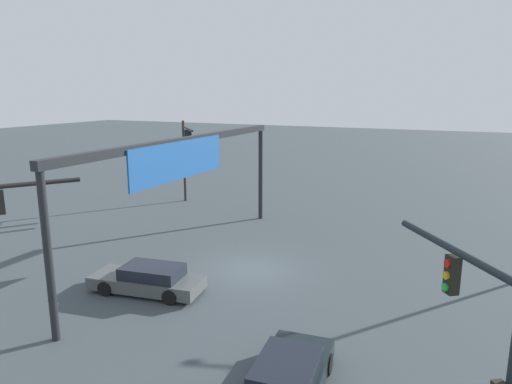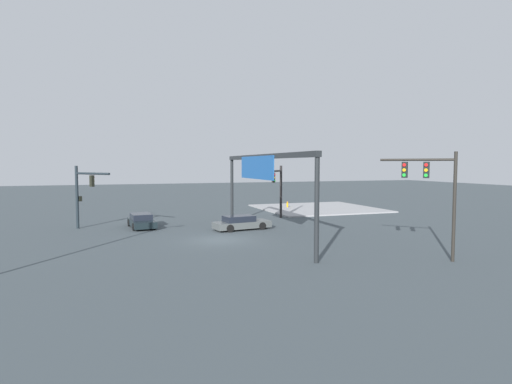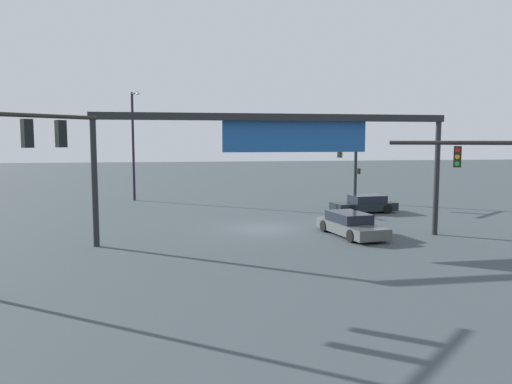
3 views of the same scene
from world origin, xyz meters
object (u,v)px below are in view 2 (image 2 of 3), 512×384
(sedan_car_approaching, at_px, (142,221))
(sedan_car_waiting_far, at_px, (241,223))
(fire_hydrant_on_curb, at_px, (287,204))
(traffic_signal_near_corner, at_px, (278,183))
(traffic_signal_cross_street, at_px, (83,189))
(traffic_signal_opposite_side, at_px, (433,185))

(sedan_car_approaching, distance_m, sedan_car_waiting_far, 8.88)
(sedan_car_waiting_far, bearing_deg, fire_hydrant_on_curb, 45.40)
(traffic_signal_near_corner, bearing_deg, traffic_signal_cross_street, -54.32)
(fire_hydrant_on_curb, bearing_deg, traffic_signal_cross_street, 113.06)
(sedan_car_waiting_far, xyz_separation_m, fire_hydrant_on_curb, (14.48, -10.57, -0.09))
(traffic_signal_near_corner, xyz_separation_m, fire_hydrant_on_curb, (9.60, -5.25, -3.19))
(traffic_signal_near_corner, relative_size, sedan_car_waiting_far, 1.08)
(traffic_signal_near_corner, distance_m, traffic_signal_cross_street, 17.98)
(fire_hydrant_on_curb, bearing_deg, traffic_signal_near_corner, 151.34)
(traffic_signal_cross_street, height_order, sedan_car_waiting_far, traffic_signal_cross_street)
(sedan_car_approaching, relative_size, sedan_car_waiting_far, 0.90)
(traffic_signal_opposite_side, height_order, sedan_car_approaching, traffic_signal_opposite_side)
(sedan_car_approaching, bearing_deg, traffic_signal_opposite_side, 33.98)
(fire_hydrant_on_curb, bearing_deg, traffic_signal_opposite_side, 173.43)
(traffic_signal_near_corner, xyz_separation_m, sedan_car_waiting_far, (-4.88, 5.33, -3.10))
(sedan_car_waiting_far, bearing_deg, traffic_signal_near_corner, 34.04)
(traffic_signal_opposite_side, distance_m, fire_hydrant_on_curb, 29.19)
(sedan_car_waiting_far, height_order, fire_hydrant_on_curb, sedan_car_waiting_far)
(sedan_car_approaching, relative_size, fire_hydrant_on_curb, 6.41)
(traffic_signal_opposite_side, xyz_separation_m, sedan_car_waiting_far, (14.26, 7.26, -3.78))
(traffic_signal_opposite_side, bearing_deg, sedan_car_approaching, -2.35)
(traffic_signal_cross_street, bearing_deg, traffic_signal_near_corner, 54.87)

